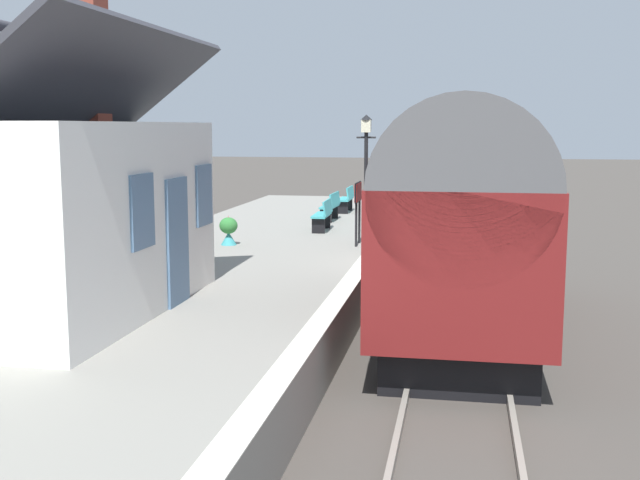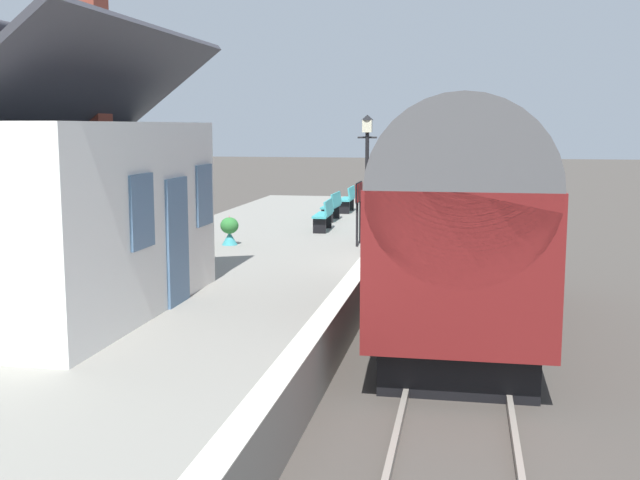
# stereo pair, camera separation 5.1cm
# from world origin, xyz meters

# --- Properties ---
(ground_plane) EXTENTS (160.00, 160.00, 0.00)m
(ground_plane) POSITION_xyz_m (0.00, 0.00, 0.00)
(ground_plane) COLOR #423D38
(platform) EXTENTS (32.00, 6.32, 0.92)m
(platform) POSITION_xyz_m (0.00, 4.16, 0.46)
(platform) COLOR gray
(platform) RESTS_ON ground
(platform_edge_coping) EXTENTS (32.00, 0.36, 0.02)m
(platform_edge_coping) POSITION_xyz_m (0.00, 1.18, 0.93)
(platform_edge_coping) COLOR beige
(platform_edge_coping) RESTS_ON platform
(rail_near) EXTENTS (52.00, 0.08, 0.14)m
(rail_near) POSITION_xyz_m (0.00, -1.62, 0.07)
(rail_near) COLOR gray
(rail_near) RESTS_ON ground
(rail_far) EXTENTS (52.00, 0.08, 0.14)m
(rail_far) POSITION_xyz_m (0.00, -0.18, 0.07)
(rail_far) COLOR gray
(rail_far) RESTS_ON ground
(train) EXTENTS (8.97, 2.73, 4.32)m
(train) POSITION_xyz_m (-1.76, -0.90, 2.22)
(train) COLOR black
(train) RESTS_ON ground
(station_building) EXTENTS (6.18, 3.69, 5.74)m
(station_building) POSITION_xyz_m (-5.31, 5.46, 2.57)
(station_building) COLOR white
(station_building) RESTS_ON platform
(bench_by_lamp) EXTENTS (1.41, 0.46, 0.88)m
(bench_by_lamp) POSITION_xyz_m (7.43, 3.15, 1.40)
(bench_by_lamp) COLOR teal
(bench_by_lamp) RESTS_ON platform
(bench_platform_end) EXTENTS (1.41, 0.48, 0.88)m
(bench_platform_end) POSITION_xyz_m (5.01, 2.96, 1.40)
(bench_platform_end) COLOR teal
(bench_platform_end) RESTS_ON platform
(bench_mid_platform) EXTENTS (1.40, 0.44, 0.88)m
(bench_mid_platform) POSITION_xyz_m (9.96, 3.03, 1.40)
(bench_mid_platform) COLOR teal
(bench_mid_platform) RESTS_ON platform
(planter_edge_far) EXTENTS (0.52, 0.52, 0.85)m
(planter_edge_far) POSITION_xyz_m (-0.64, 5.90, 1.36)
(planter_edge_far) COLOR black
(planter_edge_far) RESTS_ON platform
(planter_corner_building) EXTENTS (0.54, 0.54, 0.70)m
(planter_corner_building) POSITION_xyz_m (1.30, 6.64, 1.29)
(planter_corner_building) COLOR #9E5138
(planter_corner_building) RESTS_ON platform
(planter_edge_near) EXTENTS (0.45, 0.45, 0.74)m
(planter_edge_near) POSITION_xyz_m (1.98, 4.83, 1.29)
(planter_edge_near) COLOR teal
(planter_edge_near) RESTS_ON platform
(lamp_post_platform) EXTENTS (0.32, 0.50, 3.23)m
(lamp_post_platform) POSITION_xyz_m (3.56, 1.59, 3.21)
(lamp_post_platform) COLOR black
(lamp_post_platform) RESTS_ON platform
(station_sign_board) EXTENTS (0.96, 0.06, 1.57)m
(station_sign_board) POSITION_xyz_m (2.56, 1.66, 2.11)
(station_sign_board) COLOR black
(station_sign_board) RESTS_ON platform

